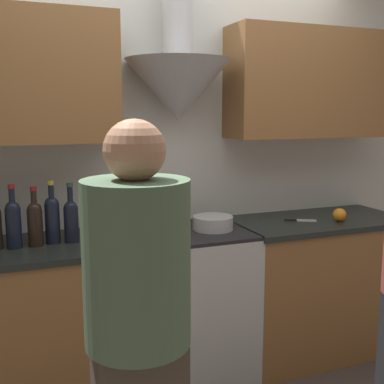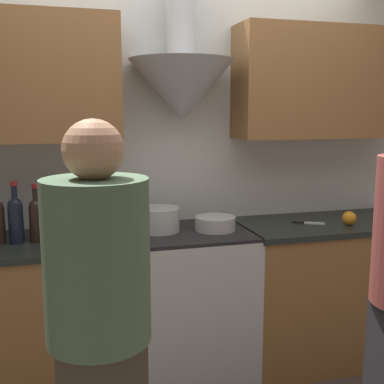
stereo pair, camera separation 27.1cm
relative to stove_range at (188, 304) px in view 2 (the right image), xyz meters
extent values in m
cube|color=silver|center=(0.00, 0.33, 0.84)|extent=(8.40, 0.06, 2.60)
cone|color=#B7BABC|center=(0.00, 0.13, 1.28)|extent=(0.63, 0.63, 0.35)
cylinder|color=#B7BABC|center=(0.00, 0.13, 1.77)|extent=(0.18, 0.18, 0.63)
cube|color=brown|center=(-0.93, 0.15, 1.34)|extent=(1.13, 0.32, 0.70)
cube|color=brown|center=(0.94, 0.15, 1.34)|extent=(1.14, 0.32, 0.70)
cube|color=brown|center=(-0.93, 0.00, -0.02)|extent=(1.13, 0.60, 0.89)
cube|color=black|center=(-0.93, 0.00, 0.44)|extent=(1.15, 0.62, 0.03)
cube|color=brown|center=(0.94, 0.00, -0.02)|extent=(1.14, 0.60, 0.89)
cube|color=black|center=(0.94, 0.00, 0.44)|extent=(1.17, 0.62, 0.03)
cube|color=#B7BABC|center=(0.00, 0.00, -0.01)|extent=(0.74, 0.60, 0.90)
cube|color=black|center=(0.00, -0.30, -0.05)|extent=(0.51, 0.01, 0.41)
cube|color=black|center=(0.00, 0.00, 0.45)|extent=(0.74, 0.60, 0.02)
cube|color=#B7BABC|center=(0.00, 0.27, 0.39)|extent=(0.74, 0.06, 0.10)
cylinder|color=black|center=(-0.95, -0.01, 0.56)|extent=(0.08, 0.08, 0.21)
sphere|color=black|center=(-0.95, -0.01, 0.66)|extent=(0.08, 0.08, 0.08)
cylinder|color=black|center=(-0.95, -0.01, 0.73)|extent=(0.03, 0.03, 0.09)
cylinder|color=maroon|center=(-0.95, -0.01, 0.78)|extent=(0.03, 0.03, 0.02)
cylinder|color=black|center=(-0.85, -0.01, 0.55)|extent=(0.08, 0.08, 0.19)
sphere|color=black|center=(-0.85, -0.01, 0.65)|extent=(0.08, 0.08, 0.08)
cylinder|color=black|center=(-0.85, -0.01, 0.71)|extent=(0.03, 0.03, 0.08)
cylinder|color=maroon|center=(-0.85, -0.01, 0.76)|extent=(0.03, 0.03, 0.02)
cylinder|color=black|center=(-0.76, 0.01, 0.56)|extent=(0.08, 0.08, 0.21)
sphere|color=black|center=(-0.76, 0.01, 0.67)|extent=(0.08, 0.08, 0.08)
cylinder|color=black|center=(-0.76, 0.01, 0.73)|extent=(0.03, 0.03, 0.09)
cylinder|color=gold|center=(-0.76, 0.01, 0.78)|extent=(0.03, 0.03, 0.02)
cylinder|color=black|center=(-0.66, 0.00, 0.55)|extent=(0.08, 0.08, 0.19)
sphere|color=black|center=(-0.66, 0.00, 0.64)|extent=(0.07, 0.07, 0.07)
cylinder|color=black|center=(-0.66, 0.00, 0.71)|extent=(0.03, 0.03, 0.10)
cylinder|color=#234C33|center=(-0.66, 0.00, 0.77)|extent=(0.03, 0.03, 0.02)
cylinder|color=#B7BABC|center=(-0.17, 0.04, 0.53)|extent=(0.25, 0.25, 0.14)
cylinder|color=#B7BABC|center=(0.17, -0.02, 0.50)|extent=(0.24, 0.24, 0.08)
sphere|color=orange|center=(1.01, -0.12, 0.50)|extent=(0.09, 0.09, 0.09)
cube|color=silver|center=(0.82, -0.04, 0.46)|extent=(0.13, 0.09, 0.01)
cube|color=black|center=(0.73, 0.01, 0.46)|extent=(0.08, 0.06, 0.01)
cylinder|color=#4C664C|center=(-0.62, -1.21, 0.69)|extent=(0.33, 0.33, 0.52)
sphere|color=#AD7A5B|center=(-0.62, -1.21, 1.04)|extent=(0.19, 0.19, 0.19)
camera|label=1|loc=(-0.98, -2.60, 1.15)|focal=45.00mm
camera|label=2|loc=(-0.72, -2.68, 1.15)|focal=45.00mm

